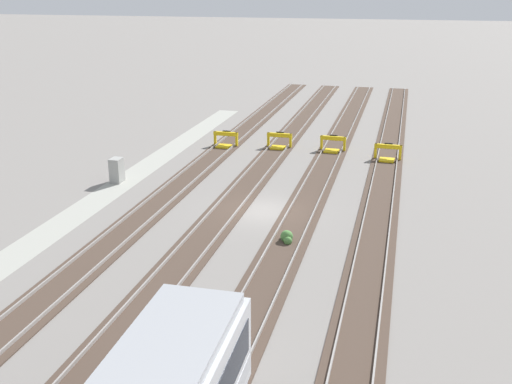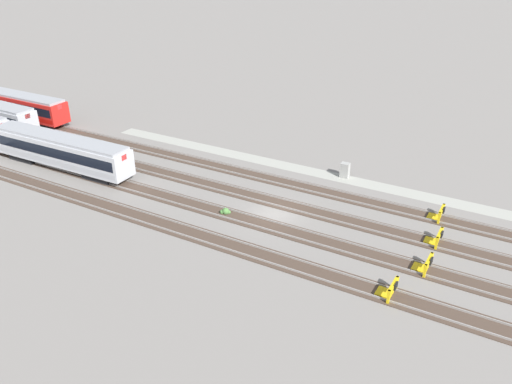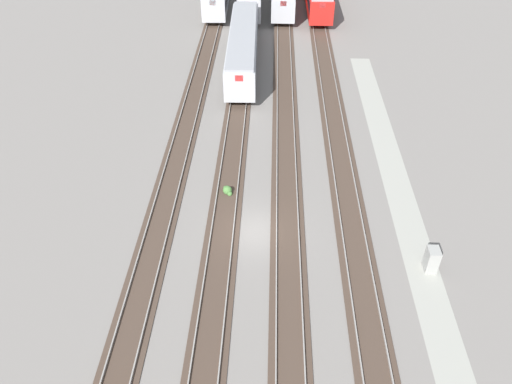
% 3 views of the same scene
% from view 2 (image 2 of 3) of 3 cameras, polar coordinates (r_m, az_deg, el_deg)
% --- Properties ---
extents(ground_plane, '(400.00, 400.00, 0.00)m').
position_cam_2_polar(ground_plane, '(45.49, 2.08, -2.55)').
color(ground_plane, gray).
extents(service_walkway, '(54.00, 2.00, 0.01)m').
position_cam_2_polar(service_walkway, '(53.78, 7.06, 2.18)').
color(service_walkway, '#9E9E93').
rests_on(service_walkway, ground).
extents(rail_track_nearest, '(90.00, 2.24, 0.21)m').
position_cam_2_polar(rail_track_nearest, '(50.57, 5.39, 0.63)').
color(rail_track_nearest, '#47382D').
rests_on(rail_track_nearest, ground).
extents(rail_track_near_inner, '(90.00, 2.24, 0.21)m').
position_cam_2_polar(rail_track_near_inner, '(47.14, 3.26, -1.38)').
color(rail_track_near_inner, '#47382D').
rests_on(rail_track_near_inner, ground).
extents(rail_track_middle, '(90.00, 2.24, 0.21)m').
position_cam_2_polar(rail_track_middle, '(43.84, 0.80, -3.70)').
color(rail_track_middle, '#47382D').
rests_on(rail_track_middle, ground).
extents(rail_track_far_inner, '(90.00, 2.24, 0.21)m').
position_cam_2_polar(rail_track_far_inner, '(40.72, -2.06, -6.37)').
color(rail_track_far_inner, '#47382D').
rests_on(rail_track_far_inner, ground).
extents(subway_car_front_row_left_inner, '(18.05, 3.17, 3.70)m').
position_cam_2_polar(subway_car_front_row_left_inner, '(57.71, -21.42, 4.42)').
color(subway_car_front_row_left_inner, '#B7BABF').
rests_on(subway_car_front_row_left_inner, ground).
extents(subway_car_front_row_right_inner, '(18.02, 2.98, 3.70)m').
position_cam_2_polar(subway_car_front_row_right_inner, '(76.82, -25.87, 8.98)').
color(subway_car_front_row_right_inner, red).
rests_on(subway_car_front_row_right_inner, ground).
extents(bumper_stop_nearest_track, '(1.34, 2.00, 1.22)m').
position_cam_2_polar(bumper_stop_nearest_track, '(47.35, 20.09, -2.36)').
color(bumper_stop_nearest_track, gold).
rests_on(bumper_stop_nearest_track, ground).
extents(bumper_stop_near_inner_track, '(1.35, 2.00, 1.22)m').
position_cam_2_polar(bumper_stop_near_inner_track, '(43.59, 19.85, -4.98)').
color(bumper_stop_near_inner_track, gold).
rests_on(bumper_stop_near_inner_track, ground).
extents(bumper_stop_middle_track, '(1.37, 2.01, 1.22)m').
position_cam_2_polar(bumper_stop_middle_track, '(40.01, 18.71, -7.88)').
color(bumper_stop_middle_track, gold).
rests_on(bumper_stop_middle_track, ground).
extents(bumper_stop_far_inner_track, '(1.37, 2.01, 1.22)m').
position_cam_2_polar(bumper_stop_far_inner_track, '(36.76, 14.97, -10.72)').
color(bumper_stop_far_inner_track, gold).
rests_on(bumper_stop_far_inner_track, ground).
extents(electrical_cabinet, '(0.90, 0.73, 1.60)m').
position_cam_2_polar(electrical_cabinet, '(52.92, 10.13, 2.47)').
color(electrical_cabinet, '#9E9E99').
rests_on(electrical_cabinet, ground).
extents(weed_clump, '(0.92, 0.70, 0.64)m').
position_cam_2_polar(weed_clump, '(45.49, -3.53, -2.24)').
color(weed_clump, '#4C7F3D').
rests_on(weed_clump, ground).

